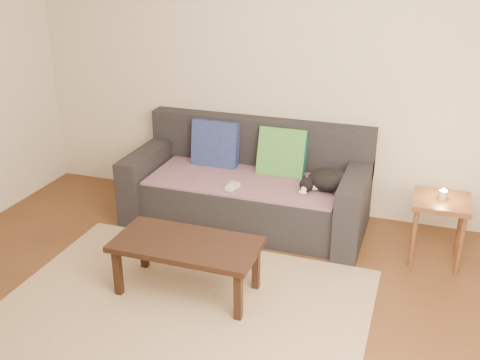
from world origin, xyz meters
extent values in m
plane|color=brown|center=(0.00, 0.00, 0.00)|extent=(4.50, 4.50, 0.00)
cube|color=beige|center=(0.00, 2.00, 1.30)|extent=(4.50, 0.04, 2.60)
cube|color=#232328|center=(0.00, 1.50, 0.21)|extent=(1.70, 0.78, 0.42)
cube|color=#232328|center=(0.00, 1.90, 0.65)|extent=(2.10, 0.18, 0.45)
cube|color=#232328|center=(-0.95, 1.50, 0.30)|extent=(0.20, 0.90, 0.60)
cube|color=#232328|center=(0.95, 1.50, 0.30)|extent=(0.20, 0.90, 0.60)
cube|color=#3C294D|center=(0.00, 1.48, 0.43)|extent=(1.66, 0.74, 0.02)
cube|color=navy|center=(-0.38, 1.74, 0.63)|extent=(0.44, 0.18, 0.45)
cube|color=#0E5C4E|center=(0.26, 1.74, 0.63)|extent=(0.42, 0.22, 0.44)
ellipsoid|color=black|center=(0.73, 1.48, 0.53)|extent=(0.37, 0.30, 0.18)
sphere|color=black|center=(0.57, 1.39, 0.50)|extent=(0.13, 0.13, 0.12)
sphere|color=white|center=(0.56, 1.35, 0.48)|extent=(0.06, 0.06, 0.05)
ellipsoid|color=black|center=(0.85, 1.38, 0.47)|extent=(0.14, 0.06, 0.04)
cube|color=white|center=(-0.06, 1.27, 0.46)|extent=(0.04, 0.15, 0.03)
cube|color=white|center=(-0.02, 1.26, 0.46)|extent=(0.06, 0.15, 0.03)
cube|color=brown|center=(1.62, 1.39, 0.51)|extent=(0.42, 0.42, 0.04)
cylinder|color=brown|center=(1.45, 1.22, 0.24)|extent=(0.04, 0.04, 0.49)
cylinder|color=brown|center=(1.79, 1.22, 0.24)|extent=(0.04, 0.04, 0.49)
cylinder|color=brown|center=(1.45, 1.56, 0.24)|extent=(0.04, 0.04, 0.49)
cylinder|color=brown|center=(1.79, 1.56, 0.24)|extent=(0.04, 0.04, 0.49)
cylinder|color=beige|center=(1.62, 1.39, 0.57)|extent=(0.06, 0.06, 0.07)
sphere|color=#FFBF59|center=(1.62, 1.39, 0.61)|extent=(0.02, 0.02, 0.02)
cube|color=tan|center=(0.00, 0.15, 0.01)|extent=(2.50, 1.80, 0.01)
cube|color=black|center=(-0.05, 0.33, 0.39)|extent=(1.03, 0.51, 0.04)
cube|color=black|center=(-0.50, 0.14, 0.18)|extent=(0.05, 0.05, 0.37)
cube|color=black|center=(0.40, 0.14, 0.18)|extent=(0.05, 0.05, 0.37)
cube|color=black|center=(-0.50, 0.53, 0.18)|extent=(0.05, 0.05, 0.37)
cube|color=black|center=(0.40, 0.53, 0.18)|extent=(0.05, 0.05, 0.37)
camera|label=1|loc=(1.42, -2.80, 2.33)|focal=42.00mm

